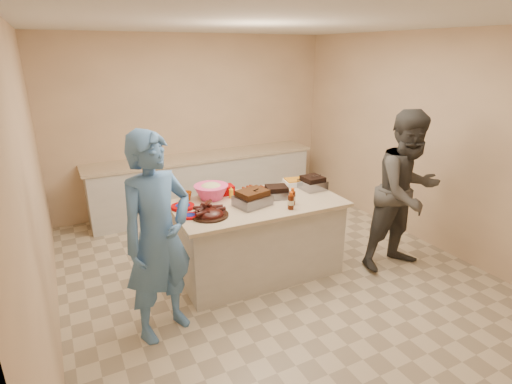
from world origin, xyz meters
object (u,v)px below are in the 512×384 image
plastic_cup (187,200)px  bbq_bottle_b (291,209)px  island (258,272)px  mustard_bottle (231,198)px  roasting_pan (312,189)px  rib_platter (210,216)px  bbq_bottle_a (292,205)px  coleslaw_bowl (211,198)px  guest_blue (167,329)px  guest_gray (397,264)px

plastic_cup → bbq_bottle_b: bearing=-40.4°
island → bbq_bottle_b: size_ratio=9.76×
plastic_cup → mustard_bottle: bearing=-18.6°
island → mustard_bottle: size_ratio=13.92×
roasting_pan → bbq_bottle_b: size_ratio=1.42×
rib_platter → bbq_bottle_a: bearing=-7.2°
coleslaw_bowl → bbq_bottle_a: size_ratio=2.05×
coleslaw_bowl → plastic_cup: (-0.26, 0.07, 0.00)m
mustard_bottle → island: bearing=-50.3°
bbq_bottle_b → coleslaw_bowl: bearing=132.6°
bbq_bottle_b → guest_blue: bearing=-173.3°
guest_gray → bbq_bottle_b: bearing=170.1°
plastic_cup → guest_gray: size_ratio=0.06×
roasting_pan → plastic_cup: roasting_pan is taller
rib_platter → mustard_bottle: bearing=43.4°
roasting_pan → bbq_bottle_b: 0.71m
rib_platter → mustard_bottle: rib_platter is taller
coleslaw_bowl → island: bearing=-39.1°
bbq_bottle_a → plastic_cup: (-0.97, 0.65, 0.00)m
rib_platter → guest_gray: bearing=-12.6°
guest_blue → guest_gray: bearing=-24.0°
mustard_bottle → plastic_cup: 0.49m
plastic_cup → roasting_pan: bearing=-12.5°
guest_blue → mustard_bottle: bearing=15.1°
bbq_bottle_a → guest_blue: size_ratio=0.10×
guest_blue → coleslaw_bowl: bearing=24.4°
roasting_pan → guest_blue: (-2.01, -0.60, -0.88)m
rib_platter → guest_blue: (-0.61, -0.38, -0.88)m
rib_platter → bbq_bottle_b: bbq_bottle_b is taller
guest_blue → rib_platter: bearing=10.1°
roasting_pan → coleslaw_bowl: size_ratio=0.70×
plastic_cup → guest_blue: plastic_cup is taller
plastic_cup → guest_blue: 1.39m
mustard_bottle → guest_blue: mustard_bottle is taller
mustard_bottle → guest_gray: size_ratio=0.07×
bbq_bottle_a → bbq_bottle_b: size_ratio=0.99×
bbq_bottle_b → plastic_cup: (-0.88, 0.75, 0.00)m
guest_blue → island: bearing=0.7°
rib_platter → plastic_cup: (-0.06, 0.54, 0.00)m
coleslaw_bowl → guest_blue: coleslaw_bowl is taller
coleslaw_bowl → guest_blue: size_ratio=0.21×
rib_platter → roasting_pan: size_ratio=1.42×
bbq_bottle_b → bbq_bottle_a: bearing=50.4°
guest_gray → roasting_pan: bearing=140.2°
rib_platter → guest_blue: bearing=-148.1°
bbq_bottle_a → guest_blue: bearing=-170.0°
mustard_bottle → roasting_pan: bearing=-9.6°
rib_platter → guest_gray: size_ratio=0.21×
rib_platter → bbq_bottle_b: 0.85m
mustard_bottle → guest_gray: mustard_bottle is taller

